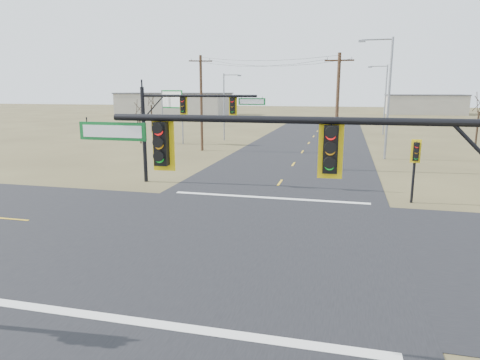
# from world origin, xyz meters

# --- Properties ---
(ground) EXTENTS (320.00, 320.00, 0.00)m
(ground) POSITION_xyz_m (0.00, 0.00, 0.00)
(ground) COLOR brown
(ground) RESTS_ON ground
(road_ew) EXTENTS (160.00, 14.00, 0.02)m
(road_ew) POSITION_xyz_m (0.00, 0.00, 0.01)
(road_ew) COLOR black
(road_ew) RESTS_ON ground
(road_ns) EXTENTS (14.00, 160.00, 0.02)m
(road_ns) POSITION_xyz_m (0.00, 0.00, 0.01)
(road_ns) COLOR black
(road_ns) RESTS_ON ground
(stop_bar_near) EXTENTS (12.00, 0.40, 0.01)m
(stop_bar_near) POSITION_xyz_m (0.00, -7.50, 0.03)
(stop_bar_near) COLOR silver
(stop_bar_near) RESTS_ON road_ns
(stop_bar_far) EXTENTS (12.00, 0.40, 0.01)m
(stop_bar_far) POSITION_xyz_m (0.00, 7.50, 0.03)
(stop_bar_far) COLOR silver
(stop_bar_far) RESTS_ON road_ns
(mast_arm_near) EXTENTS (10.33, 0.43, 6.44)m
(mast_arm_near) POSITION_xyz_m (4.12, -8.03, 4.71)
(mast_arm_near) COLOR black
(mast_arm_near) RESTS_ON ground
(mast_arm_far) EXTENTS (8.83, 0.43, 6.70)m
(mast_arm_far) POSITION_xyz_m (-6.41, 10.19, 4.86)
(mast_arm_far) COLOR black
(mast_arm_far) RESTS_ON ground
(pedestal_signal_ne) EXTENTS (0.60, 0.51, 3.76)m
(pedestal_signal_ne) POSITION_xyz_m (8.32, 8.32, 2.79)
(pedestal_signal_ne) COLOR black
(pedestal_signal_ne) RESTS_ON ground
(utility_pole_near) EXTENTS (2.29, 0.27, 9.37)m
(utility_pole_near) POSITION_xyz_m (3.62, 18.11, 4.87)
(utility_pole_near) COLOR #4C3520
(utility_pole_near) RESTS_ON ground
(utility_pole_far) EXTENTS (2.32, 1.06, 10.07)m
(utility_pole_far) POSITION_xyz_m (-10.81, 26.63, 5.21)
(utility_pole_far) COLOR #4C3520
(utility_pole_far) RESTS_ON ground
(highway_sign) EXTENTS (3.24, 1.35, 6.48)m
(highway_sign) POSITION_xyz_m (-16.21, 31.46, 4.55)
(highway_sign) COLOR gray
(highway_sign) RESTS_ON ground
(streetlight_a) EXTENTS (3.13, 0.36, 11.22)m
(streetlight_a) POSITION_xyz_m (7.89, 25.20, 6.30)
(streetlight_a) COLOR gray
(streetlight_a) RESTS_ON ground
(streetlight_b) EXTENTS (2.81, 0.32, 10.06)m
(streetlight_b) POSITION_xyz_m (9.58, 49.34, 5.65)
(streetlight_b) COLOR gray
(streetlight_b) RESTS_ON ground
(streetlight_c) EXTENTS (2.40, 0.37, 8.57)m
(streetlight_c) POSITION_xyz_m (-10.90, 36.42, 4.81)
(streetlight_c) COLOR gray
(streetlight_c) RESTS_ON ground
(bare_tree_a) EXTENTS (2.94, 2.94, 5.64)m
(bare_tree_a) POSITION_xyz_m (-20.25, 30.82, 4.46)
(bare_tree_a) COLOR black
(bare_tree_a) RESTS_ON ground
(bare_tree_b) EXTENTS (2.97, 2.97, 6.39)m
(bare_tree_b) POSITION_xyz_m (-24.95, 44.04, 5.11)
(bare_tree_b) COLOR black
(bare_tree_b) RESTS_ON ground
(bare_tree_c) EXTENTS (2.98, 2.98, 6.64)m
(bare_tree_c) POSITION_xyz_m (18.55, 34.89, 5.21)
(bare_tree_c) COLOR black
(bare_tree_c) RESTS_ON ground
(warehouse_left) EXTENTS (28.00, 14.00, 5.50)m
(warehouse_left) POSITION_xyz_m (-40.00, 90.00, 2.75)
(warehouse_left) COLOR #A29D90
(warehouse_left) RESTS_ON ground
(warehouse_mid) EXTENTS (20.00, 12.00, 5.00)m
(warehouse_mid) POSITION_xyz_m (25.00, 110.00, 2.50)
(warehouse_mid) COLOR #A29D90
(warehouse_mid) RESTS_ON ground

